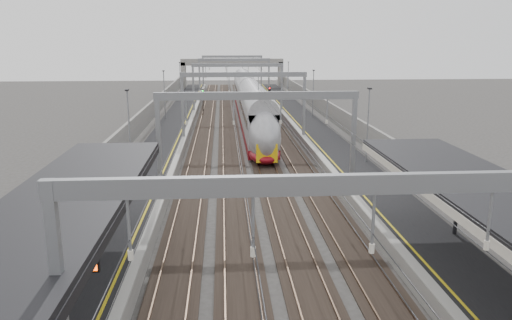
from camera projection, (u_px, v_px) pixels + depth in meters
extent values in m
cube|color=black|center=(170.00, 136.00, 54.87)|extent=(4.00, 120.00, 1.00)
cube|color=black|center=(314.00, 134.00, 55.91)|extent=(4.00, 120.00, 1.00)
cube|color=black|center=(202.00, 140.00, 55.21)|extent=(2.40, 140.00, 0.08)
cube|color=brown|center=(196.00, 139.00, 55.14)|extent=(0.07, 140.00, 0.14)
cube|color=brown|center=(209.00, 139.00, 55.23)|extent=(0.07, 140.00, 0.14)
cube|color=black|center=(229.00, 139.00, 55.40)|extent=(2.40, 140.00, 0.08)
cube|color=brown|center=(223.00, 139.00, 55.33)|extent=(0.07, 140.00, 0.14)
cube|color=brown|center=(236.00, 138.00, 55.43)|extent=(0.07, 140.00, 0.14)
cube|color=black|center=(256.00, 139.00, 55.60)|extent=(2.40, 140.00, 0.08)
cube|color=brown|center=(250.00, 138.00, 55.53)|extent=(0.07, 140.00, 0.14)
cube|color=brown|center=(263.00, 138.00, 55.62)|extent=(0.07, 140.00, 0.14)
cube|color=black|center=(283.00, 139.00, 55.79)|extent=(2.40, 140.00, 0.08)
cube|color=brown|center=(277.00, 138.00, 55.72)|extent=(0.07, 140.00, 0.14)
cube|color=brown|center=(289.00, 138.00, 55.82)|extent=(0.07, 140.00, 0.14)
cube|color=gray|center=(60.00, 307.00, 12.38)|extent=(0.28, 0.28, 6.60)
cube|color=gray|center=(315.00, 185.00, 12.08)|extent=(13.00, 0.25, 0.50)
cube|color=gray|center=(159.00, 144.00, 31.78)|extent=(0.28, 0.28, 6.60)
cube|color=gray|center=(353.00, 142.00, 32.60)|extent=(0.28, 0.28, 6.60)
cube|color=gray|center=(257.00, 96.00, 31.48)|extent=(13.00, 0.25, 0.50)
cube|color=gray|center=(183.00, 105.00, 51.18)|extent=(0.28, 0.28, 6.60)
cube|color=gray|center=(304.00, 104.00, 52.00)|extent=(0.28, 0.28, 6.60)
cube|color=gray|center=(244.00, 75.00, 50.88)|extent=(13.00, 0.25, 0.50)
cube|color=gray|center=(193.00, 87.00, 70.58)|extent=(0.28, 0.28, 6.60)
cube|color=gray|center=(282.00, 87.00, 71.40)|extent=(0.28, 0.28, 6.60)
cube|color=gray|center=(238.00, 65.00, 70.28)|extent=(13.00, 0.25, 0.50)
cube|color=gray|center=(199.00, 77.00, 89.98)|extent=(0.28, 0.28, 6.60)
cube|color=gray|center=(269.00, 77.00, 90.81)|extent=(0.28, 0.28, 6.60)
cube|color=gray|center=(234.00, 60.00, 89.68)|extent=(13.00, 0.25, 0.50)
cube|color=gray|center=(203.00, 71.00, 107.45)|extent=(0.28, 0.28, 6.60)
cube|color=gray|center=(261.00, 71.00, 108.27)|extent=(0.28, 0.28, 6.60)
cube|color=gray|center=(232.00, 57.00, 107.14)|extent=(13.00, 0.25, 0.50)
cylinder|color=#262628|center=(203.00, 86.00, 58.78)|extent=(0.03, 140.00, 0.03)
cylinder|color=#262628|center=(228.00, 86.00, 58.97)|extent=(0.03, 140.00, 0.03)
cylinder|color=#262628|center=(253.00, 86.00, 59.17)|extent=(0.03, 140.00, 0.03)
cylinder|color=#262628|center=(279.00, 86.00, 59.37)|extent=(0.03, 140.00, 0.03)
cube|color=black|center=(3.00, 262.00, 13.05)|extent=(4.40, 30.00, 0.24)
cylinder|color=black|center=(69.00, 205.00, 24.10)|extent=(0.20, 0.20, 4.00)
cube|color=black|center=(71.00, 264.00, 14.24)|extent=(1.60, 0.15, 0.55)
cube|color=#FB3F05|center=(70.00, 265.00, 14.16)|extent=(1.50, 0.02, 0.42)
cylinder|color=black|center=(458.00, 197.00, 25.37)|extent=(0.20, 0.20, 4.00)
cube|color=slate|center=(232.00, 62.00, 107.41)|extent=(22.00, 2.20, 1.40)
cube|color=slate|center=(184.00, 77.00, 107.45)|extent=(1.00, 2.20, 6.20)
cube|color=slate|center=(280.00, 76.00, 108.82)|extent=(1.00, 2.20, 6.20)
cube|color=slate|center=(140.00, 126.00, 54.40)|extent=(0.30, 120.00, 3.20)
cube|color=slate|center=(343.00, 124.00, 55.86)|extent=(0.30, 120.00, 3.20)
cube|color=maroon|center=(255.00, 131.00, 57.06)|extent=(2.91, 24.79, 0.86)
cube|color=gray|center=(255.00, 113.00, 56.58)|extent=(2.91, 24.79, 3.23)
cube|color=black|center=(261.00, 150.00, 48.73)|extent=(2.16, 2.59, 0.54)
cube|color=maroon|center=(245.00, 104.00, 81.53)|extent=(2.91, 24.79, 0.86)
cube|color=gray|center=(245.00, 91.00, 81.05)|extent=(2.91, 24.79, 3.23)
cube|color=black|center=(248.00, 113.00, 73.19)|extent=(2.16, 2.59, 0.54)
ellipsoid|color=gray|center=(265.00, 137.00, 44.43)|extent=(2.91, 5.60, 4.53)
cube|color=yellow|center=(267.00, 153.00, 42.41)|extent=(1.83, 0.12, 1.62)
cube|color=black|center=(266.00, 134.00, 42.50)|extent=(1.72, 0.61, 1.01)
cylinder|color=black|center=(203.00, 102.00, 76.52)|extent=(0.12, 0.12, 3.00)
cube|color=black|center=(203.00, 92.00, 76.15)|extent=(0.32, 0.22, 0.75)
sphere|color=#0CE526|center=(203.00, 91.00, 75.99)|extent=(0.16, 0.16, 0.16)
cylinder|color=black|center=(255.00, 97.00, 82.96)|extent=(0.12, 0.12, 3.00)
cube|color=black|center=(255.00, 88.00, 82.59)|extent=(0.32, 0.22, 0.75)
sphere|color=red|center=(255.00, 87.00, 82.42)|extent=(0.16, 0.16, 0.16)
cylinder|color=black|center=(269.00, 99.00, 80.71)|extent=(0.12, 0.12, 3.00)
cube|color=black|center=(270.00, 89.00, 80.33)|extent=(0.32, 0.22, 0.75)
sphere|color=red|center=(270.00, 88.00, 80.17)|extent=(0.16, 0.16, 0.16)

